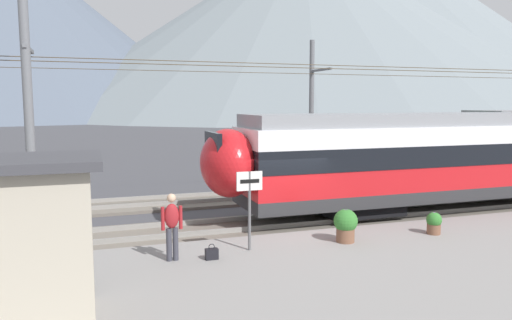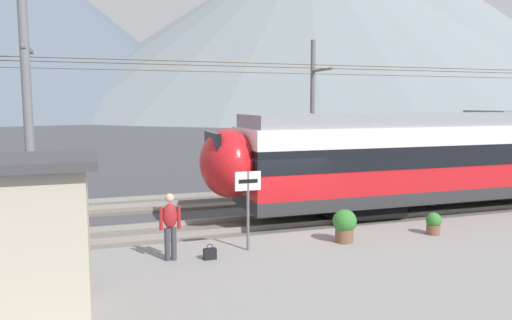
# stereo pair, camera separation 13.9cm
# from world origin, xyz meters

# --- Properties ---
(ground_plane) EXTENTS (400.00, 400.00, 0.00)m
(ground_plane) POSITION_xyz_m (0.00, 0.00, 0.00)
(ground_plane) COLOR #424247
(platform_slab) EXTENTS (120.00, 8.17, 0.33)m
(platform_slab) POSITION_xyz_m (0.00, -5.01, 0.17)
(platform_slab) COLOR gray
(platform_slab) RESTS_ON ground
(track_near) EXTENTS (120.00, 3.00, 0.28)m
(track_near) POSITION_xyz_m (0.00, 1.05, 0.07)
(track_near) COLOR #6B6359
(track_near) RESTS_ON ground
(track_far) EXTENTS (120.00, 3.00, 0.28)m
(track_far) POSITION_xyz_m (0.00, 5.98, 0.07)
(track_far) COLOR #6B6359
(track_far) RESTS_ON ground
(train_near_platform) EXTENTS (23.83, 2.91, 4.27)m
(train_near_platform) POSITION_xyz_m (9.52, 1.05, 2.22)
(train_near_platform) COLOR #2D2D30
(train_near_platform) RESTS_ON track_near
(catenary_mast_west) EXTENTS (45.35, 1.79, 7.30)m
(catenary_mast_west) POSITION_xyz_m (-7.36, -0.33, 3.83)
(catenary_mast_west) COLOR slate
(catenary_mast_west) RESTS_ON ground
(catenary_mast_far_side) EXTENTS (45.35, 2.19, 7.30)m
(catenary_mast_far_side) POSITION_xyz_m (4.59, 7.72, 3.86)
(catenary_mast_far_side) COLOR slate
(catenary_mast_far_side) RESTS_ON ground
(platform_sign) EXTENTS (0.70, 0.08, 2.11)m
(platform_sign) POSITION_xyz_m (-1.97, -2.26, 1.89)
(platform_sign) COLOR #59595B
(platform_sign) RESTS_ON platform_slab
(passenger_walking) EXTENTS (0.53, 0.22, 1.69)m
(passenger_walking) POSITION_xyz_m (-4.05, -2.45, 1.28)
(passenger_walking) COLOR #383842
(passenger_walking) RESTS_ON platform_slab
(handbag_beside_passenger) EXTENTS (0.32, 0.18, 0.40)m
(handbag_beside_passenger) POSITION_xyz_m (-3.11, -2.68, 0.47)
(handbag_beside_passenger) COLOR black
(handbag_beside_passenger) RESTS_ON platform_slab
(potted_plant_platform_edge) EXTENTS (0.67, 0.67, 0.94)m
(potted_plant_platform_edge) POSITION_xyz_m (0.83, -2.40, 0.86)
(potted_plant_platform_edge) COLOR brown
(potted_plant_platform_edge) RESTS_ON platform_slab
(potted_plant_by_shelter) EXTENTS (0.45, 0.45, 0.66)m
(potted_plant_by_shelter) POSITION_xyz_m (3.75, -2.51, 0.69)
(potted_plant_by_shelter) COLOR brown
(potted_plant_by_shelter) RESTS_ON platform_slab
(mountain_central_peak) EXTENTS (182.28, 182.28, 60.14)m
(mountain_central_peak) POSITION_xyz_m (65.31, 143.51, 30.07)
(mountain_central_peak) COLOR slate
(mountain_central_peak) RESTS_ON ground
(mountain_right_ridge) EXTENTS (208.17, 208.17, 82.36)m
(mountain_right_ridge) POSITION_xyz_m (100.78, 175.03, 41.18)
(mountain_right_ridge) COLOR slate
(mountain_right_ridge) RESTS_ON ground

